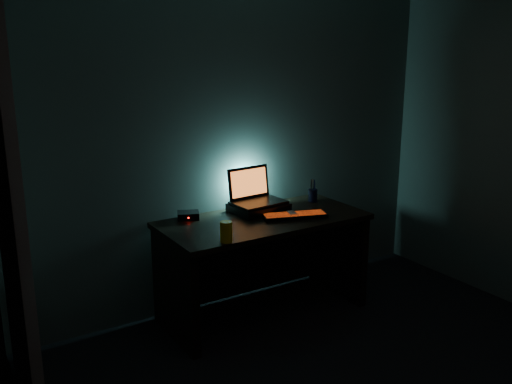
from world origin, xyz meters
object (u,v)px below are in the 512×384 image
keyboard (295,215)px  pen_cup (313,195)px  juice_glass (226,232)px  router (188,215)px  mouse (292,214)px  laptop (255,194)px

keyboard → pen_cup: bearing=54.3°
juice_glass → router: 0.57m
keyboard → mouse: mouse is taller
mouse → pen_cup: (0.37, 0.23, 0.03)m
mouse → juice_glass: (-0.67, -0.22, 0.05)m
mouse → juice_glass: bearing=-145.3°
laptop → keyboard: (0.14, -0.32, -0.11)m
laptop → router: bearing=169.5°
keyboard → router: 0.77m
laptop → keyboard: bearing=-70.0°
router → pen_cup: bearing=17.0°
laptop → router: laptop is taller
mouse → keyboard: bearing=-69.4°
laptop → juice_glass: 0.74m
laptop → mouse: bearing=-68.1°
juice_glass → router: juice_glass is taller
pen_cup → mouse: bearing=-147.8°
keyboard → router: bearing=169.0°
laptop → pen_cup: (0.51, -0.05, -0.07)m
keyboard → mouse: (-0.00, 0.03, 0.00)m
pen_cup → juice_glass: bearing=-156.3°
laptop → juice_glass: bearing=-140.0°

